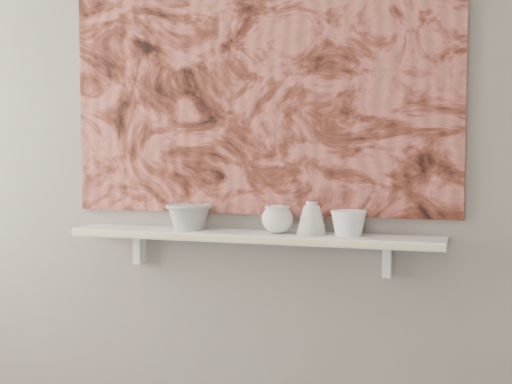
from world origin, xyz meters
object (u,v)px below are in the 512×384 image
at_px(bell_vessel, 312,218).
at_px(bowl_white, 349,223).
at_px(shelf, 251,236).
at_px(cup_cream, 277,219).
at_px(bowl_grey, 189,216).
at_px(painting, 258,68).

relative_size(bell_vessel, bowl_white, 0.95).
distance_m(shelf, cup_cream, 0.12).
distance_m(shelf, bowl_grey, 0.26).
height_order(cup_cream, bowl_white, cup_cream).
xyz_separation_m(bowl_grey, cup_cream, (0.35, 0.00, 0.00)).
xyz_separation_m(bowl_grey, bell_vessel, (0.48, 0.00, 0.01)).
bearing_deg(bowl_white, bell_vessel, 180.00).
height_order(bell_vessel, bowl_white, bell_vessel).
height_order(shelf, bowl_white, bowl_white).
distance_m(shelf, bell_vessel, 0.24).
distance_m(painting, cup_cream, 0.57).
bearing_deg(bell_vessel, bowl_white, 0.00).
bearing_deg(bowl_white, bowl_grey, 180.00).
height_order(painting, bell_vessel, painting).
relative_size(painting, cup_cream, 13.06).
bearing_deg(shelf, painting, 90.00).
relative_size(cup_cream, bowl_white, 0.90).
distance_m(cup_cream, bowl_white, 0.26).
height_order(bowl_grey, bell_vessel, bell_vessel).
bearing_deg(bowl_white, cup_cream, 180.00).
bearing_deg(cup_cream, bowl_white, 0.00).
xyz_separation_m(cup_cream, bowl_white, (0.26, 0.00, -0.01)).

